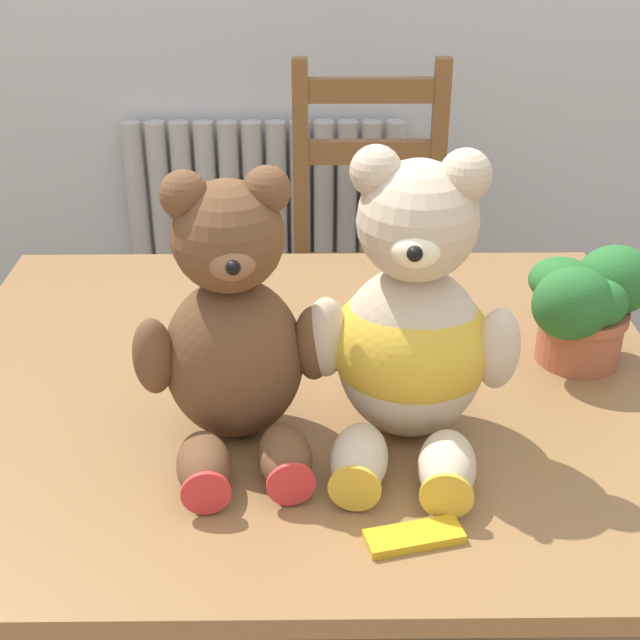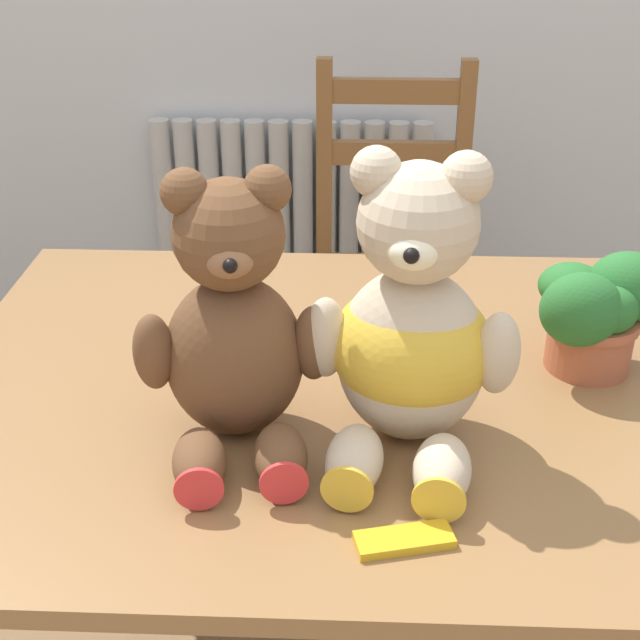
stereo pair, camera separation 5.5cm
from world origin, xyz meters
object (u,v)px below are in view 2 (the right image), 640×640
object	(u,v)px
wooden_chair_behind	(391,272)
teddy_bear_right	(412,333)
teddy_bear_left	(233,330)
chocolate_bar	(404,540)
potted_plant	(596,310)

from	to	relation	value
wooden_chair_behind	teddy_bear_right	distance (m)	1.12
wooden_chair_behind	teddy_bear_left	size ratio (longest dim) A/B	2.54
teddy_bear_left	chocolate_bar	world-z (taller)	teddy_bear_left
teddy_bear_left	chocolate_bar	size ratio (longest dim) A/B	3.29
wooden_chair_behind	teddy_bear_right	bearing A→B (deg)	89.08
wooden_chair_behind	teddy_bear_left	world-z (taller)	teddy_bear_left
teddy_bear_left	chocolate_bar	distance (m)	0.36
teddy_bear_left	chocolate_bar	xyz separation A→B (m)	(0.23, -0.22, -0.16)
teddy_bear_right	wooden_chair_behind	bearing A→B (deg)	-82.66
potted_plant	chocolate_bar	world-z (taller)	potted_plant
chocolate_bar	potted_plant	bearing A→B (deg)	53.66
wooden_chair_behind	chocolate_bar	xyz separation A→B (m)	(-0.03, -1.28, 0.23)
wooden_chair_behind	potted_plant	size ratio (longest dim) A/B	4.86
potted_plant	chocolate_bar	distance (m)	0.54
teddy_bear_left	potted_plant	size ratio (longest dim) A/B	1.91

